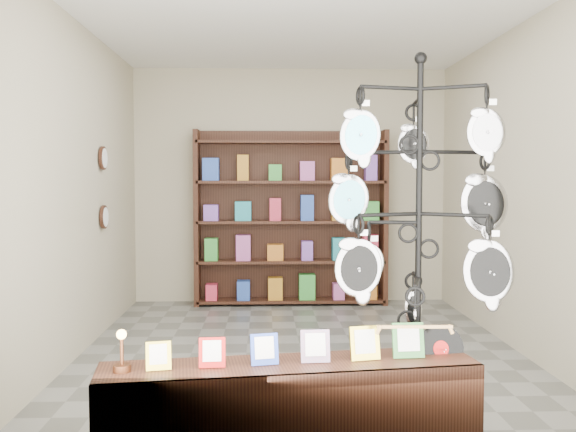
# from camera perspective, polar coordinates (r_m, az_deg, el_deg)

# --- Properties ---
(ground) EXTENTS (5.00, 5.00, 0.00)m
(ground) POSITION_cam_1_polar(r_m,az_deg,el_deg) (6.01, 1.15, -12.00)
(ground) COLOR slate
(ground) RESTS_ON ground
(room_envelope) EXTENTS (5.00, 5.00, 5.00)m
(room_envelope) POSITION_cam_1_polar(r_m,az_deg,el_deg) (5.80, 1.17, 5.91)
(room_envelope) COLOR #AAA189
(room_envelope) RESTS_ON ground
(display_tree) EXTENTS (1.21, 1.09, 2.36)m
(display_tree) POSITION_cam_1_polar(r_m,az_deg,el_deg) (4.06, 11.56, 0.12)
(display_tree) COLOR black
(display_tree) RESTS_ON ground
(front_shelf) EXTENTS (2.21, 0.73, 0.77)m
(front_shelf) POSITION_cam_1_polar(r_m,az_deg,el_deg) (3.85, 0.18, -16.73)
(front_shelf) COLOR black
(front_shelf) RESTS_ON ground
(back_shelving) EXTENTS (2.42, 0.36, 2.20)m
(back_shelving) POSITION_cam_1_polar(r_m,az_deg,el_deg) (8.11, 0.26, -0.65)
(back_shelving) COLOR black
(back_shelving) RESTS_ON ground
(wall_clocks) EXTENTS (0.03, 0.24, 0.84)m
(wall_clocks) POSITION_cam_1_polar(r_m,az_deg,el_deg) (6.79, -16.07, 2.44)
(wall_clocks) COLOR black
(wall_clocks) RESTS_ON ground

